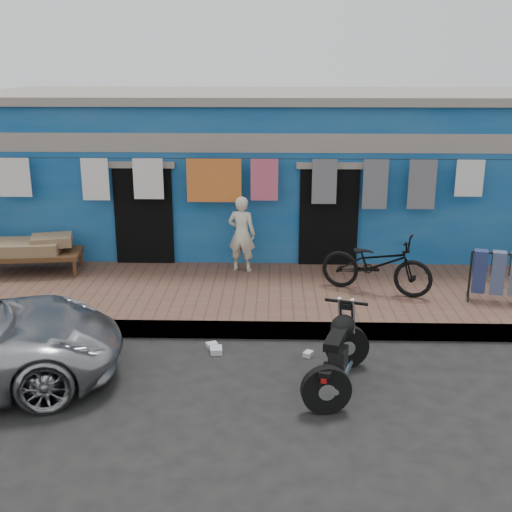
{
  "coord_description": "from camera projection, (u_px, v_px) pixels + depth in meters",
  "views": [
    {
      "loc": [
        0.26,
        -7.31,
        3.99
      ],
      "look_at": [
        0.0,
        2.0,
        1.15
      ],
      "focal_mm": 45.0,
      "sensor_mm": 36.0,
      "label": 1
    }
  ],
  "objects": [
    {
      "name": "litter_a",
      "position": [
        212.0,
        345.0,
        9.31
      ],
      "size": [
        0.19,
        0.18,
        0.07
      ],
      "primitive_type": "cube",
      "rotation": [
        0.0,
        0.0,
        0.44
      ],
      "color": "silver",
      "rests_on": "ground"
    },
    {
      "name": "seated_person",
      "position": [
        242.0,
        234.0,
        11.74
      ],
      "size": [
        0.57,
        0.45,
        1.41
      ],
      "primitive_type": "imported",
      "rotation": [
        0.0,
        0.0,
        2.91
      ],
      "color": "beige",
      "rests_on": "sidewalk"
    },
    {
      "name": "litter_c",
      "position": [
        216.0,
        350.0,
        9.13
      ],
      "size": [
        0.19,
        0.23,
        0.08
      ],
      "primitive_type": "cube",
      "rotation": [
        0.0,
        0.0,
        1.69
      ],
      "color": "silver",
      "rests_on": "ground"
    },
    {
      "name": "building",
      "position": [
        262.0,
        168.0,
        14.35
      ],
      "size": [
        12.2,
        5.2,
        3.36
      ],
      "color": "#0E4D91",
      "rests_on": "ground"
    },
    {
      "name": "motorcycle",
      "position": [
        338.0,
        351.0,
        8.01
      ],
      "size": [
        1.45,
        1.9,
        1.03
      ],
      "primitive_type": null,
      "rotation": [
        0.0,
        0.0,
        -0.3
      ],
      "color": "black",
      "rests_on": "ground"
    },
    {
      "name": "curb",
      "position": [
        255.0,
        330.0,
        9.6
      ],
      "size": [
        28.0,
        0.1,
        0.25
      ],
      "primitive_type": "cube",
      "color": "gray",
      "rests_on": "ground"
    },
    {
      "name": "bicycle",
      "position": [
        377.0,
        257.0,
        10.67
      ],
      "size": [
        1.97,
        1.33,
        1.21
      ],
      "primitive_type": "imported",
      "rotation": [
        0.0,
        0.0,
        1.17
      ],
      "color": "black",
      "rests_on": "sidewalk"
    },
    {
      "name": "sidewalk",
      "position": [
        258.0,
        296.0,
        10.99
      ],
      "size": [
        28.0,
        3.0,
        0.25
      ],
      "primitive_type": "cube",
      "color": "brown",
      "rests_on": "ground"
    },
    {
      "name": "litter_b",
      "position": [
        308.0,
        354.0,
        9.02
      ],
      "size": [
        0.16,
        0.18,
        0.07
      ],
      "primitive_type": "cube",
      "rotation": [
        0.0,
        0.0,
        1.07
      ],
      "color": "silver",
      "rests_on": "ground"
    },
    {
      "name": "ground",
      "position": [
        252.0,
        388.0,
        8.16
      ],
      "size": [
        80.0,
        80.0,
        0.0
      ],
      "primitive_type": "plane",
      "color": "black",
      "rests_on": "ground"
    },
    {
      "name": "charpoy",
      "position": [
        30.0,
        256.0,
        11.74
      ],
      "size": [
        2.16,
        1.4,
        0.65
      ],
      "primitive_type": null,
      "rotation": [
        0.0,
        0.0,
        0.13
      ],
      "color": "brown",
      "rests_on": "sidewalk"
    },
    {
      "name": "clothesline",
      "position": [
        252.0,
        185.0,
        11.7
      ],
      "size": [
        10.06,
        0.06,
        2.1
      ],
      "color": "brown",
      "rests_on": "sidewalk"
    }
  ]
}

